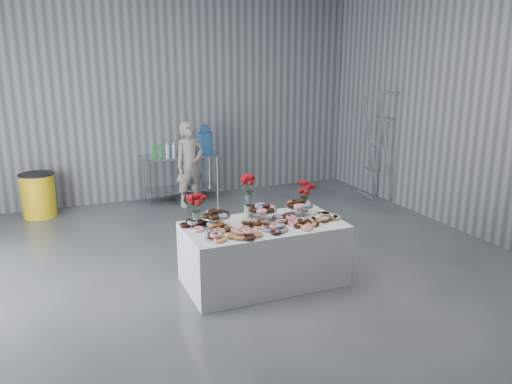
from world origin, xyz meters
The scene contains 17 objects.
ground centered at (0.00, 0.00, 0.00)m, with size 9.00×9.00×0.00m, color #3D3F45.
room_walls centered at (-0.27, 0.07, 2.64)m, with size 8.04×9.04×4.02m.
display_table centered at (0.34, 0.21, 0.38)m, with size 1.90×1.00×0.75m, color white.
prep_table centered at (0.31, 4.10, 0.62)m, with size 1.50×0.60×0.90m.
donut_mounds centered at (0.34, 0.16, 0.80)m, with size 1.80×0.80×0.09m, color #E79654, non-canonical shape.
cake_stand_left centered at (-0.21, 0.36, 0.89)m, with size 0.36×0.36×0.17m.
cake_stand_mid centered at (0.39, 0.36, 0.89)m, with size 0.36×0.36×0.17m.
cake_stand_right centered at (0.89, 0.36, 0.89)m, with size 0.36×0.36×0.17m.
danish_pile centered at (1.09, 0.06, 0.81)m, with size 0.48×0.48×0.11m, color white, non-canonical shape.
bouquet_left centered at (-0.41, 0.45, 1.05)m, with size 0.26×0.26×0.42m.
bouquet_right centered at (1.04, 0.51, 1.05)m, with size 0.26×0.26×0.42m.
bouquet_center centered at (0.29, 0.56, 1.13)m, with size 0.26×0.26×0.57m.
water_jug centered at (0.81, 4.10, 1.15)m, with size 0.28×0.28×0.55m.
drink_bottles centered at (-0.01, 4.00, 1.04)m, with size 0.54×0.08×0.27m, color #268C33, non-canonical shape.
person centered at (0.39, 3.74, 0.78)m, with size 0.57×0.37×1.56m, color #CC8C93.
trash_barrel centered at (-2.21, 4.10, 0.38)m, with size 0.59×0.59×0.76m.
stepladder centered at (3.75, 2.70, 1.09)m, with size 0.24×0.54×2.19m, color silver, non-canonical shape.
Camera 1 is at (-1.92, -4.99, 2.69)m, focal length 35.00 mm.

